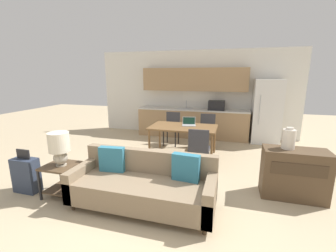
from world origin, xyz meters
TOP-DOWN VIEW (x-y plane):
  - ground_plane at (0.00, 0.00)m, footprint 20.00×20.00m
  - wall_back at (0.00, 4.63)m, footprint 6.40×0.07m
  - kitchen_counter at (0.01, 4.33)m, footprint 3.46×0.65m
  - refrigerator at (2.15, 4.25)m, footprint 0.76×0.70m
  - dining_table at (0.10, 2.49)m, footprint 1.57×0.92m
  - couch at (-0.01, 0.21)m, footprint 2.12×0.80m
  - side_table at (-1.40, 0.11)m, footprint 0.49×0.49m
  - table_lamp at (-1.37, 0.10)m, footprint 0.32×0.32m
  - credenza at (2.20, 1.08)m, footprint 0.96×0.45m
  - vase at (2.07, 1.11)m, footprint 0.19×0.19m
  - dining_chair_near_right at (0.60, 1.65)m, footprint 0.43×0.43m
  - dining_chair_far_left at (-0.41, 3.31)m, footprint 0.43×0.43m
  - dining_chair_far_right at (0.59, 3.28)m, footprint 0.45×0.45m
  - laptop at (0.20, 2.66)m, footprint 0.36×0.31m
  - suitcase at (-2.06, 0.04)m, footprint 0.42×0.22m

SIDE VIEW (x-z plane):
  - ground_plane at x=0.00m, z-range 0.00..0.00m
  - suitcase at x=-2.06m, z-range -0.07..0.67m
  - couch at x=-0.01m, z-range -0.09..0.75m
  - side_table at x=-1.40m, z-range 0.09..0.62m
  - credenza at x=2.20m, z-range 0.00..0.80m
  - dining_chair_near_right at x=0.60m, z-range 0.06..0.97m
  - dining_chair_far_left at x=-0.41m, z-range 0.06..0.97m
  - dining_chair_far_right at x=0.59m, z-range 0.06..0.97m
  - dining_table at x=0.10m, z-range 0.31..1.04m
  - laptop at x=0.20m, z-range 0.68..0.88m
  - kitchen_counter at x=0.01m, z-range -0.23..1.92m
  - table_lamp at x=-1.37m, z-range 0.57..1.12m
  - refrigerator at x=2.15m, z-range 0.00..1.82m
  - vase at x=2.07m, z-range 0.79..1.13m
  - wall_back at x=0.00m, z-range 0.00..2.70m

